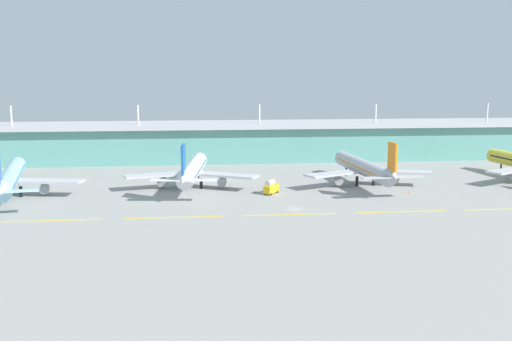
{
  "coord_description": "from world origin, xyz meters",
  "views": [
    {
      "loc": [
        -30.95,
        -174.9,
        41.12
      ],
      "look_at": [
        -8.9,
        31.26,
        7.0
      ],
      "focal_mm": 41.44,
      "sensor_mm": 36.0,
      "label": 1
    }
  ],
  "objects_px": {
    "airliner_far_middle": "(364,168)",
    "fuel_truck": "(271,187)",
    "airliner_near_middle": "(193,170)",
    "safety_cone_nose_front": "(409,192)",
    "airliner_nearest": "(10,178)",
    "safety_cone_left_wingtip": "(403,192)"
  },
  "relations": [
    {
      "from": "fuel_truck",
      "to": "safety_cone_nose_front",
      "type": "distance_m",
      "value": 48.03
    },
    {
      "from": "airliner_nearest",
      "to": "safety_cone_left_wingtip",
      "type": "relative_size",
      "value": 99.04
    },
    {
      "from": "airliner_near_middle",
      "to": "safety_cone_left_wingtip",
      "type": "relative_size",
      "value": 85.76
    },
    {
      "from": "airliner_far_middle",
      "to": "safety_cone_nose_front",
      "type": "xyz_separation_m",
      "value": [
        11.15,
        -16.97,
        -6.09
      ]
    },
    {
      "from": "fuel_truck",
      "to": "airliner_near_middle",
      "type": "bearing_deg",
      "value": 152.45
    },
    {
      "from": "airliner_nearest",
      "to": "safety_cone_nose_front",
      "type": "height_order",
      "value": "airliner_nearest"
    },
    {
      "from": "airliner_nearest",
      "to": "safety_cone_nose_front",
      "type": "relative_size",
      "value": 99.04
    },
    {
      "from": "airliner_nearest",
      "to": "safety_cone_left_wingtip",
      "type": "height_order",
      "value": "airliner_nearest"
    },
    {
      "from": "airliner_far_middle",
      "to": "airliner_near_middle",
      "type": "bearing_deg",
      "value": 178.56
    },
    {
      "from": "airliner_far_middle",
      "to": "fuel_truck",
      "type": "bearing_deg",
      "value": -161.28
    },
    {
      "from": "airliner_near_middle",
      "to": "safety_cone_left_wingtip",
      "type": "distance_m",
      "value": 75.36
    },
    {
      "from": "airliner_near_middle",
      "to": "airliner_far_middle",
      "type": "distance_m",
      "value": 63.5
    },
    {
      "from": "safety_cone_left_wingtip",
      "to": "airliner_nearest",
      "type": "bearing_deg",
      "value": 176.48
    },
    {
      "from": "airliner_near_middle",
      "to": "airliner_far_middle",
      "type": "height_order",
      "value": "same"
    },
    {
      "from": "fuel_truck",
      "to": "airliner_nearest",
      "type": "bearing_deg",
      "value": 176.95
    },
    {
      "from": "airliner_nearest",
      "to": "airliner_near_middle",
      "type": "relative_size",
      "value": 1.15
    },
    {
      "from": "safety_cone_left_wingtip",
      "to": "safety_cone_nose_front",
      "type": "bearing_deg",
      "value": -31.62
    },
    {
      "from": "safety_cone_nose_front",
      "to": "safety_cone_left_wingtip",
      "type": "bearing_deg",
      "value": 148.38
    },
    {
      "from": "airliner_near_middle",
      "to": "safety_cone_left_wingtip",
      "type": "bearing_deg",
      "value": -13.53
    },
    {
      "from": "safety_cone_left_wingtip",
      "to": "safety_cone_nose_front",
      "type": "relative_size",
      "value": 1.0
    },
    {
      "from": "airliner_near_middle",
      "to": "safety_cone_nose_front",
      "type": "xyz_separation_m",
      "value": [
        74.63,
        -18.56,
        -6.09
      ]
    },
    {
      "from": "safety_cone_left_wingtip",
      "to": "fuel_truck",
      "type": "bearing_deg",
      "value": 175.58
    }
  ]
}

